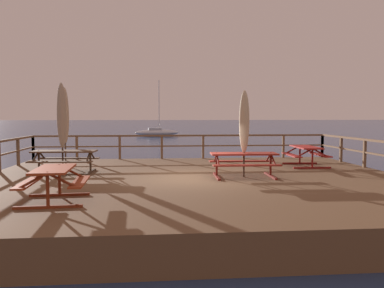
{
  "coord_description": "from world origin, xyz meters",
  "views": [
    {
      "loc": [
        -1.17,
        -12.02,
        2.69
      ],
      "look_at": [
        0.0,
        0.87,
        1.78
      ],
      "focal_mm": 36.5,
      "sensor_mm": 36.0,
      "label": 1
    }
  ],
  "objects_px": {
    "picnic_table_front_right": "(54,178)",
    "patio_umbrella_tall_mid_left": "(244,122)",
    "patio_umbrella_short_back": "(65,116)",
    "sailboat_distant": "(157,132)",
    "picnic_table_mid_left": "(244,159)",
    "picnic_table_mid_right": "(306,152)",
    "patio_umbrella_tall_back_left": "(62,116)",
    "picnic_table_back_right": "(65,156)"
  },
  "relations": [
    {
      "from": "picnic_table_front_right",
      "to": "patio_umbrella_tall_mid_left",
      "type": "distance_m",
      "value": 6.07
    },
    {
      "from": "patio_umbrella_tall_mid_left",
      "to": "patio_umbrella_short_back",
      "type": "bearing_deg",
      "value": 150.78
    },
    {
      "from": "picnic_table_front_right",
      "to": "sailboat_distant",
      "type": "distance_m",
      "value": 45.66
    },
    {
      "from": "patio_umbrella_tall_mid_left",
      "to": "picnic_table_mid_left",
      "type": "bearing_deg",
      "value": 104.61
    },
    {
      "from": "picnic_table_mid_left",
      "to": "sailboat_distant",
      "type": "height_order",
      "value": "sailboat_distant"
    },
    {
      "from": "picnic_table_mid_right",
      "to": "patio_umbrella_tall_mid_left",
      "type": "distance_m",
      "value": 4.03
    },
    {
      "from": "picnic_table_mid_right",
      "to": "patio_umbrella_tall_mid_left",
      "type": "bearing_deg",
      "value": -140.74
    },
    {
      "from": "patio_umbrella_tall_mid_left",
      "to": "sailboat_distant",
      "type": "bearing_deg",
      "value": 93.66
    },
    {
      "from": "picnic_table_mid_left",
      "to": "picnic_table_front_right",
      "type": "height_order",
      "value": "same"
    },
    {
      "from": "patio_umbrella_tall_mid_left",
      "to": "patio_umbrella_tall_back_left",
      "type": "xyz_separation_m",
      "value": [
        -5.92,
        1.41,
        0.2
      ]
    },
    {
      "from": "patio_umbrella_tall_mid_left",
      "to": "patio_umbrella_tall_back_left",
      "type": "bearing_deg",
      "value": 166.62
    },
    {
      "from": "patio_umbrella_tall_back_left",
      "to": "patio_umbrella_short_back",
      "type": "bearing_deg",
      "value": 100.34
    },
    {
      "from": "patio_umbrella_short_back",
      "to": "picnic_table_back_right",
      "type": "bearing_deg",
      "value": -78.05
    },
    {
      "from": "picnic_table_front_right",
      "to": "patio_umbrella_tall_mid_left",
      "type": "relative_size",
      "value": 0.63
    },
    {
      "from": "picnic_table_back_right",
      "to": "sailboat_distant",
      "type": "distance_m",
      "value": 41.13
    },
    {
      "from": "picnic_table_back_right",
      "to": "picnic_table_mid_right",
      "type": "height_order",
      "value": "same"
    },
    {
      "from": "sailboat_distant",
      "to": "patio_umbrella_tall_mid_left",
      "type": "bearing_deg",
      "value": -86.34
    },
    {
      "from": "picnic_table_mid_left",
      "to": "patio_umbrella_tall_back_left",
      "type": "distance_m",
      "value": 6.23
    },
    {
      "from": "picnic_table_back_right",
      "to": "patio_umbrella_tall_mid_left",
      "type": "bearing_deg",
      "value": -13.79
    },
    {
      "from": "sailboat_distant",
      "to": "patio_umbrella_tall_back_left",
      "type": "bearing_deg",
      "value": -94.46
    },
    {
      "from": "picnic_table_back_right",
      "to": "sailboat_distant",
      "type": "bearing_deg",
      "value": 85.61
    },
    {
      "from": "picnic_table_mid_right",
      "to": "patio_umbrella_tall_mid_left",
      "type": "relative_size",
      "value": 0.67
    },
    {
      "from": "picnic_table_back_right",
      "to": "patio_umbrella_tall_back_left",
      "type": "height_order",
      "value": "patio_umbrella_tall_back_left"
    },
    {
      "from": "picnic_table_mid_right",
      "to": "patio_umbrella_tall_mid_left",
      "type": "height_order",
      "value": "patio_umbrella_tall_mid_left"
    },
    {
      "from": "patio_umbrella_tall_mid_left",
      "to": "picnic_table_mid_right",
      "type": "bearing_deg",
      "value": 39.26
    },
    {
      "from": "sailboat_distant",
      "to": "picnic_table_back_right",
      "type": "bearing_deg",
      "value": -94.39
    },
    {
      "from": "picnic_table_mid_left",
      "to": "picnic_table_back_right",
      "type": "xyz_separation_m",
      "value": [
        -5.86,
        1.43,
        0.0
      ]
    },
    {
      "from": "picnic_table_mid_left",
      "to": "picnic_table_front_right",
      "type": "bearing_deg",
      "value": -147.85
    },
    {
      "from": "patio_umbrella_short_back",
      "to": "picnic_table_mid_right",
      "type": "bearing_deg",
      "value": -6.7
    },
    {
      "from": "sailboat_distant",
      "to": "picnic_table_front_right",
      "type": "bearing_deg",
      "value": -92.93
    },
    {
      "from": "picnic_table_back_right",
      "to": "picnic_table_mid_right",
      "type": "bearing_deg",
      "value": 6.44
    },
    {
      "from": "picnic_table_front_right",
      "to": "patio_umbrella_short_back",
      "type": "bearing_deg",
      "value": 100.66
    },
    {
      "from": "picnic_table_back_right",
      "to": "sailboat_distant",
      "type": "xyz_separation_m",
      "value": [
        3.15,
        41.0,
        -0.83
      ]
    },
    {
      "from": "picnic_table_back_right",
      "to": "patio_umbrella_short_back",
      "type": "distance_m",
      "value": 2.54
    },
    {
      "from": "picnic_table_mid_left",
      "to": "picnic_table_back_right",
      "type": "bearing_deg",
      "value": 166.28
    },
    {
      "from": "patio_umbrella_short_back",
      "to": "patio_umbrella_tall_back_left",
      "type": "xyz_separation_m",
      "value": [
        0.39,
        -2.12,
        -0.0
      ]
    },
    {
      "from": "patio_umbrella_short_back",
      "to": "sailboat_distant",
      "type": "xyz_separation_m",
      "value": [
        3.59,
        38.91,
        -2.2
      ]
    },
    {
      "from": "patio_umbrella_tall_mid_left",
      "to": "patio_umbrella_tall_back_left",
      "type": "height_order",
      "value": "patio_umbrella_tall_back_left"
    },
    {
      "from": "patio_umbrella_tall_mid_left",
      "to": "patio_umbrella_short_back",
      "type": "xyz_separation_m",
      "value": [
        -6.3,
        3.52,
        0.2
      ]
    },
    {
      "from": "picnic_table_back_right",
      "to": "patio_umbrella_tall_back_left",
      "type": "xyz_separation_m",
      "value": [
        -0.06,
        -0.03,
        1.37
      ]
    },
    {
      "from": "picnic_table_front_right",
      "to": "picnic_table_back_right",
      "type": "height_order",
      "value": "same"
    },
    {
      "from": "picnic_table_front_right",
      "to": "picnic_table_back_right",
      "type": "relative_size",
      "value": 0.79
    }
  ]
}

